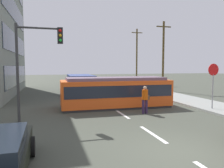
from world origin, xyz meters
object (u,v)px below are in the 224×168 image
pedestrian_crossing (145,98)px  stop_sign (213,77)px  traffic_light_mast (36,54)px  utility_pole_far (137,55)px  city_bus (80,83)px  utility_pole_mid (163,55)px  streetcar_tram (116,92)px

pedestrian_crossing → stop_sign: size_ratio=0.58×
traffic_light_mast → utility_pole_far: (14.29, 21.16, 1.09)m
stop_sign → city_bus: bearing=120.2°
pedestrian_crossing → utility_pole_mid: bearing=56.6°
utility_pole_far → pedestrian_crossing: bearing=-111.0°
stop_sign → utility_pole_far: (3.58, 21.53, 2.38)m
pedestrian_crossing → city_bus: bearing=101.5°
city_bus → traffic_light_mast: 12.27m
streetcar_tram → traffic_light_mast: 6.14m
city_bus → pedestrian_crossing: size_ratio=3.33×
city_bus → traffic_light_mast: traffic_light_mast is taller
streetcar_tram → city_bus: bearing=97.8°
traffic_light_mast → streetcar_tram: bearing=26.0°
city_bus → utility_pole_mid: bearing=-2.4°
city_bus → utility_pole_mid: 10.05m
stop_sign → utility_pole_mid: 11.85m
streetcar_tram → utility_pole_far: bearing=63.7°
utility_pole_mid → stop_sign: bearing=-103.4°
traffic_light_mast → stop_sign: bearing=-2.0°
pedestrian_crossing → streetcar_tram: bearing=113.7°
traffic_light_mast → utility_pole_far: 25.56m
utility_pole_far → streetcar_tram: bearing=-116.3°
stop_sign → utility_pole_far: bearing=80.5°
stop_sign → utility_pole_mid: size_ratio=0.36×
city_bus → utility_pole_mid: size_ratio=0.70×
traffic_light_mast → utility_pole_mid: size_ratio=0.63×
pedestrian_crossing → utility_pole_far: 22.96m
city_bus → traffic_light_mast: (-3.85, -11.40, 2.39)m
city_bus → traffic_light_mast: size_ratio=1.11×
city_bus → utility_pole_far: size_ratio=0.63×
streetcar_tram → utility_pole_far: (9.22, 18.68, 3.49)m
streetcar_tram → traffic_light_mast: bearing=-154.0°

